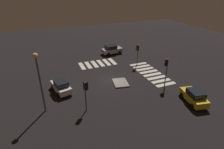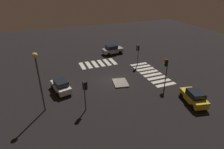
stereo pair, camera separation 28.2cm
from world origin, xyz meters
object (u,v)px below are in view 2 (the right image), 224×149
Objects in this scene: car_silver at (112,50)px; street_lamp at (38,72)px; traffic_light_west at (85,89)px; traffic_light_east at (138,50)px; traffic_light_south at (166,66)px; traffic_island at (120,83)px; car_yellow at (194,97)px; car_white at (61,86)px.

street_lamp reaches higher than car_silver.
traffic_light_west is 14.68m from traffic_light_east.
traffic_light_east is (7.88, 0.02, -0.27)m from traffic_light_south.
car_yellow is (-7.70, -6.26, 0.76)m from traffic_island.
traffic_light_east is at bearing -55.44° from traffic_light_south.
traffic_island is 7.91m from traffic_light_west.
car_silver is at bearing -43.67° from street_lamp.
traffic_light_east is (4.07, -13.61, 2.00)m from car_white.
traffic_light_east is (4.94, -5.32, 2.73)m from traffic_island.
traffic_light_west is at bearing -109.13° from street_lamp.
car_yellow is 13.01m from traffic_light_west.
car_silver is 19.07m from traffic_light_west.
traffic_island is at bearing -11.39° from traffic_light_west.
traffic_island is 0.72× the size of car_yellow.
traffic_light_west is 5.17m from street_lamp.
traffic_island is at bearing 12.04° from traffic_light_east.
traffic_light_south is at bearing -118.50° from car_white.
car_yellow is (-8.57, -14.54, 0.03)m from car_white.
car_yellow is 1.15× the size of traffic_light_west.
traffic_light_south is 16.06m from street_lamp.
traffic_light_east reaches higher than traffic_island.
car_yellow is at bearing -140.91° from traffic_island.
car_silver reaches higher than car_yellow.
car_white is at bearing 71.10° from car_yellow.
street_lamp is (1.55, 4.47, 2.09)m from traffic_light_west.
traffic_light_south is (-15.04, -1.84, 2.20)m from car_silver.
traffic_light_south is (-3.81, -13.63, 2.27)m from car_white.
traffic_island is 11.92m from street_lamp.
traffic_light_east is 17.78m from street_lamp.
street_lamp is (-14.79, 14.12, 3.93)m from car_silver.
car_yellow is at bearing -87.44° from car_silver.
traffic_island is 6.80m from traffic_light_south.
car_white is (-11.24, 11.79, -0.07)m from car_silver.
car_silver is (12.11, -3.51, 0.80)m from traffic_island.
street_lamp is at bearing 133.82° from car_white.
street_lamp is at bearing 33.46° from traffic_light_south.
traffic_light_east reaches higher than car_white.
traffic_light_west is 0.97× the size of traffic_light_east.
street_lamp reaches higher than car_white.
traffic_island is 0.43× the size of street_lamp.
traffic_light_south is 7.88m from traffic_light_east.
car_white is at bearing -33.28° from street_lamp.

